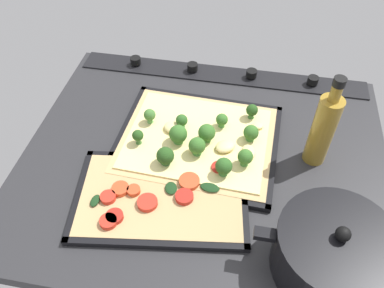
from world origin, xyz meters
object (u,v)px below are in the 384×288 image
(baking_tray_front, at_px, (197,142))
(baking_tray_back, at_px, (161,198))
(veggie_pizza_back, at_px, (160,196))
(cooking_pot, at_px, (332,253))
(oil_bottle, at_px, (323,129))
(broccoli_pizza, at_px, (199,139))

(baking_tray_front, relative_size, baking_tray_back, 1.00)
(veggie_pizza_back, distance_m, cooking_pot, 0.33)
(cooking_pot, xyz_separation_m, oil_bottle, (0.01, -0.25, 0.04))
(broccoli_pizza, height_order, baking_tray_back, broccoli_pizza)
(broccoli_pizza, height_order, veggie_pizza_back, broccoli_pizza)
(broccoli_pizza, relative_size, baking_tray_back, 0.93)
(baking_tray_back, height_order, cooking_pot, cooking_pot)
(cooking_pot, height_order, oil_bottle, oil_bottle)
(oil_bottle, bearing_deg, veggie_pizza_back, 28.77)
(baking_tray_back, height_order, oil_bottle, oil_bottle)
(baking_tray_front, height_order, baking_tray_back, same)
(baking_tray_back, bearing_deg, broccoli_pizza, -107.45)
(cooking_pot, bearing_deg, baking_tray_back, -15.50)
(veggie_pizza_back, distance_m, oil_bottle, 0.35)
(veggie_pizza_back, bearing_deg, broccoli_pizza, -108.15)
(oil_bottle, bearing_deg, cooking_pot, 93.11)
(baking_tray_back, xyz_separation_m, veggie_pizza_back, (0.00, 0.00, 0.01))
(broccoli_pizza, xyz_separation_m, veggie_pizza_back, (0.05, 0.16, -0.01))
(veggie_pizza_back, xyz_separation_m, oil_bottle, (-0.30, -0.16, 0.08))
(cooking_pot, bearing_deg, veggie_pizza_back, -15.21)
(broccoli_pizza, relative_size, cooking_pot, 1.29)
(veggie_pizza_back, bearing_deg, cooking_pot, 164.79)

